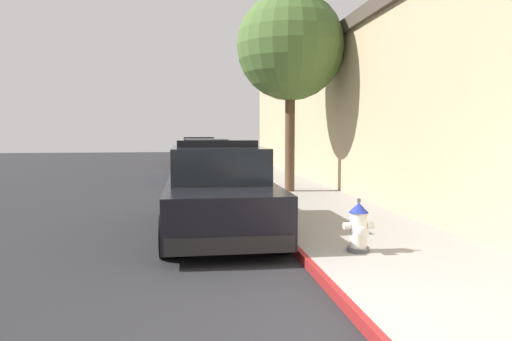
% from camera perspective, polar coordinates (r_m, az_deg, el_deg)
% --- Properties ---
extents(ground_plane, '(28.15, 60.00, 0.20)m').
position_cam_1_polar(ground_plane, '(14.35, -20.38, -3.35)').
color(ground_plane, '#232326').
extents(sidewalk_pavement, '(2.74, 60.00, 0.14)m').
position_cam_1_polar(sidewalk_pavement, '(14.33, 3.79, -2.40)').
color(sidewalk_pavement, gray).
rests_on(sidewalk_pavement, ground).
extents(curb_painted_edge, '(0.08, 60.00, 0.14)m').
position_cam_1_polar(curb_painted_edge, '(14.10, -1.82, -2.51)').
color(curb_painted_edge, maroon).
rests_on(curb_painted_edge, ground).
extents(storefront_building, '(5.57, 27.82, 4.91)m').
position_cam_1_polar(storefront_building, '(16.01, 17.85, 6.73)').
color(storefront_building, tan).
rests_on(storefront_building, ground).
extents(police_cruiser, '(1.94, 4.84, 1.68)m').
position_cam_1_polar(police_cruiser, '(8.67, -4.62, -2.54)').
color(police_cruiser, black).
rests_on(police_cruiser, ground).
extents(parked_car_silver_ahead, '(1.94, 4.84, 1.56)m').
position_cam_1_polar(parked_car_silver_ahead, '(18.64, -6.11, 1.30)').
color(parked_car_silver_ahead, navy).
rests_on(parked_car_silver_ahead, ground).
extents(parked_car_dark_far, '(1.94, 4.84, 1.56)m').
position_cam_1_polar(parked_car_dark_far, '(26.80, -6.98, 2.31)').
color(parked_car_dark_far, maroon).
rests_on(parked_car_dark_far, ground).
extents(fire_hydrant, '(0.44, 0.40, 0.76)m').
position_cam_1_polar(fire_hydrant, '(6.87, 12.35, -6.73)').
color(fire_hydrant, '#4C4C51').
rests_on(fire_hydrant, sidewalk_pavement).
extents(street_tree, '(3.04, 3.04, 5.63)m').
position_cam_1_polar(street_tree, '(13.71, 4.20, 14.71)').
color(street_tree, brown).
rests_on(street_tree, sidewalk_pavement).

